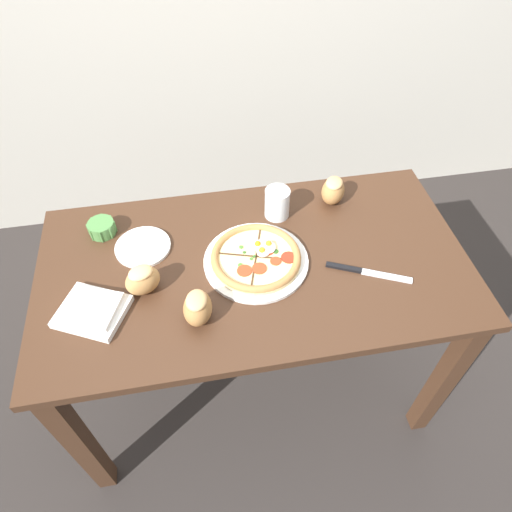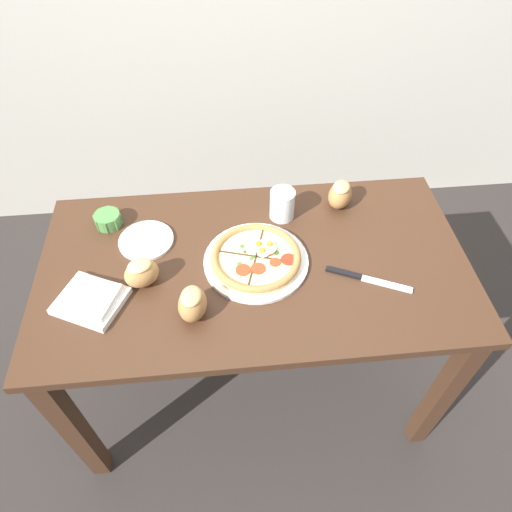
% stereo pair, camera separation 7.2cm
% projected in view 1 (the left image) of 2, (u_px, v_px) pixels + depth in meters
% --- Properties ---
extents(ground_plane, '(12.00, 12.00, 0.00)m').
position_uv_depth(ground_plane, '(255.00, 378.00, 1.99)').
color(ground_plane, '#2D2826').
extents(dining_table, '(1.33, 0.70, 0.77)m').
position_uv_depth(dining_table, '(254.00, 287.00, 1.50)').
color(dining_table, '#422819').
rests_on(dining_table, ground_plane).
extents(pizza, '(0.32, 0.32, 0.05)m').
position_uv_depth(pizza, '(256.00, 258.00, 1.39)').
color(pizza, white).
rests_on(pizza, dining_table).
extents(ramekin_bowl, '(0.09, 0.09, 0.05)m').
position_uv_depth(ramekin_bowl, '(102.00, 228.00, 1.47)').
color(ramekin_bowl, '#4C8442').
rests_on(ramekin_bowl, dining_table).
extents(napkin_folded, '(0.23, 0.22, 0.04)m').
position_uv_depth(napkin_folded, '(92.00, 310.00, 1.27)').
color(napkin_folded, silver).
rests_on(napkin_folded, dining_table).
extents(bread_piece_near, '(0.12, 0.13, 0.09)m').
position_uv_depth(bread_piece_near, '(333.00, 190.00, 1.56)').
color(bread_piece_near, '#A3703D').
rests_on(bread_piece_near, dining_table).
extents(bread_piece_mid, '(0.10, 0.12, 0.09)m').
position_uv_depth(bread_piece_mid, '(198.00, 307.00, 1.24)').
color(bread_piece_mid, '#A3703D').
rests_on(bread_piece_mid, dining_table).
extents(bread_piece_far, '(0.12, 0.11, 0.09)m').
position_uv_depth(bread_piece_far, '(142.00, 280.00, 1.30)').
color(bread_piece_far, '#B27F47').
rests_on(bread_piece_far, dining_table).
extents(knife_main, '(0.24, 0.12, 0.01)m').
position_uv_depth(knife_main, '(367.00, 272.00, 1.37)').
color(knife_main, silver).
rests_on(knife_main, dining_table).
extents(water_glass, '(0.08, 0.08, 0.10)m').
position_uv_depth(water_glass, '(277.00, 204.00, 1.51)').
color(water_glass, white).
rests_on(water_glass, dining_table).
extents(side_saucer, '(0.18, 0.18, 0.01)m').
position_uv_depth(side_saucer, '(143.00, 247.00, 1.44)').
color(side_saucer, white).
rests_on(side_saucer, dining_table).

